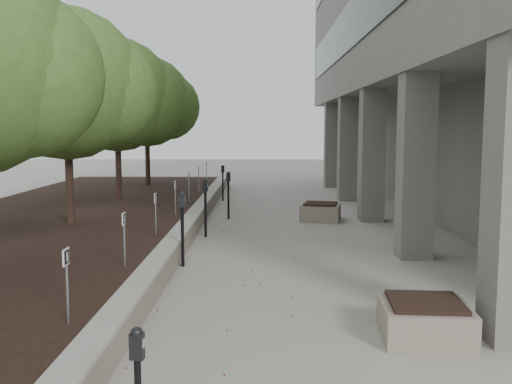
{
  "coord_description": "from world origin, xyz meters",
  "views": [
    {
      "loc": [
        0.08,
        -6.46,
        2.85
      ],
      "look_at": [
        -0.07,
        7.67,
        1.25
      ],
      "focal_mm": 40.42,
      "sensor_mm": 36.0,
      "label": 1
    }
  ],
  "objects_px": {
    "crabapple_tree_3": "(67,116)",
    "crabapple_tree_5": "(147,121)",
    "parking_meter_2": "(182,229)",
    "parking_meter_3": "(205,208)",
    "parking_meter_4": "(228,195)",
    "parking_meter_5": "(223,183)",
    "planter_back": "(321,212)",
    "crabapple_tree_4": "(117,119)",
    "planter_front": "(425,319)"
  },
  "relations": [
    {
      "from": "parking_meter_2",
      "to": "parking_meter_4",
      "type": "distance_m",
      "value": 6.21
    },
    {
      "from": "parking_meter_3",
      "to": "planter_front",
      "type": "relative_size",
      "value": 1.32
    },
    {
      "from": "crabapple_tree_3",
      "to": "parking_meter_4",
      "type": "height_order",
      "value": "crabapple_tree_3"
    },
    {
      "from": "crabapple_tree_4",
      "to": "crabapple_tree_5",
      "type": "xyz_separation_m",
      "value": [
        0.0,
        5.0,
        0.0
      ]
    },
    {
      "from": "planter_front",
      "to": "planter_back",
      "type": "xyz_separation_m",
      "value": [
        -0.4,
        9.98,
        0.0
      ]
    },
    {
      "from": "planter_front",
      "to": "parking_meter_5",
      "type": "bearing_deg",
      "value": 104.28
    },
    {
      "from": "crabapple_tree_4",
      "to": "planter_front",
      "type": "bearing_deg",
      "value": -59.3
    },
    {
      "from": "crabapple_tree_3",
      "to": "parking_meter_3",
      "type": "bearing_deg",
      "value": 5.17
    },
    {
      "from": "planter_back",
      "to": "parking_meter_4",
      "type": "bearing_deg",
      "value": 175.05
    },
    {
      "from": "parking_meter_3",
      "to": "parking_meter_5",
      "type": "relative_size",
      "value": 1.08
    },
    {
      "from": "crabapple_tree_4",
      "to": "planter_back",
      "type": "relative_size",
      "value": 4.69
    },
    {
      "from": "parking_meter_4",
      "to": "planter_front",
      "type": "bearing_deg",
      "value": -83.68
    },
    {
      "from": "crabapple_tree_3",
      "to": "parking_meter_4",
      "type": "relative_size",
      "value": 3.67
    },
    {
      "from": "parking_meter_3",
      "to": "crabapple_tree_4",
      "type": "bearing_deg",
      "value": 133.33
    },
    {
      "from": "parking_meter_3",
      "to": "planter_front",
      "type": "distance_m",
      "value": 8.12
    },
    {
      "from": "parking_meter_2",
      "to": "parking_meter_3",
      "type": "relative_size",
      "value": 1.02
    },
    {
      "from": "planter_front",
      "to": "crabapple_tree_4",
      "type": "bearing_deg",
      "value": 120.7
    },
    {
      "from": "crabapple_tree_3",
      "to": "parking_meter_2",
      "type": "height_order",
      "value": "crabapple_tree_3"
    },
    {
      "from": "parking_meter_3",
      "to": "parking_meter_4",
      "type": "relative_size",
      "value": 1.02
    },
    {
      "from": "parking_meter_5",
      "to": "crabapple_tree_3",
      "type": "bearing_deg",
      "value": -133.93
    },
    {
      "from": "parking_meter_3",
      "to": "parking_meter_4",
      "type": "xyz_separation_m",
      "value": [
        0.42,
        3.0,
        -0.02
      ]
    },
    {
      "from": "crabapple_tree_3",
      "to": "planter_front",
      "type": "relative_size",
      "value": 4.74
    },
    {
      "from": "crabapple_tree_4",
      "to": "crabapple_tree_5",
      "type": "height_order",
      "value": "same"
    },
    {
      "from": "parking_meter_4",
      "to": "crabapple_tree_3",
      "type": "bearing_deg",
      "value": -150.48
    },
    {
      "from": "parking_meter_2",
      "to": "parking_meter_3",
      "type": "xyz_separation_m",
      "value": [
        0.16,
        3.19,
        -0.02
      ]
    },
    {
      "from": "crabapple_tree_5",
      "to": "parking_meter_2",
      "type": "height_order",
      "value": "crabapple_tree_5"
    },
    {
      "from": "parking_meter_3",
      "to": "parking_meter_2",
      "type": "bearing_deg",
      "value": -85.56
    },
    {
      "from": "crabapple_tree_3",
      "to": "crabapple_tree_5",
      "type": "distance_m",
      "value": 10.0
    },
    {
      "from": "parking_meter_5",
      "to": "planter_back",
      "type": "xyz_separation_m",
      "value": [
        3.32,
        -4.63,
        -0.43
      ]
    },
    {
      "from": "crabapple_tree_5",
      "to": "planter_back",
      "type": "xyz_separation_m",
      "value": [
        6.68,
        -6.94,
        -2.85
      ]
    },
    {
      "from": "crabapple_tree_5",
      "to": "crabapple_tree_3",
      "type": "bearing_deg",
      "value": -90.0
    },
    {
      "from": "crabapple_tree_4",
      "to": "parking_meter_3",
      "type": "xyz_separation_m",
      "value": [
        3.41,
        -4.69,
        -2.36
      ]
    },
    {
      "from": "crabapple_tree_4",
      "to": "parking_meter_4",
      "type": "xyz_separation_m",
      "value": [
        3.83,
        -1.69,
        -2.38
      ]
    },
    {
      "from": "crabapple_tree_4",
      "to": "parking_meter_5",
      "type": "relative_size",
      "value": 3.88
    },
    {
      "from": "planter_front",
      "to": "crabapple_tree_5",
      "type": "bearing_deg",
      "value": 112.7
    },
    {
      "from": "crabapple_tree_3",
      "to": "parking_meter_5",
      "type": "xyz_separation_m",
      "value": [
        3.36,
        7.7,
        -2.42
      ]
    },
    {
      "from": "crabapple_tree_5",
      "to": "parking_meter_4",
      "type": "xyz_separation_m",
      "value": [
        3.83,
        -6.69,
        -2.38
      ]
    },
    {
      "from": "parking_meter_3",
      "to": "planter_front",
      "type": "height_order",
      "value": "parking_meter_3"
    },
    {
      "from": "crabapple_tree_3",
      "to": "crabapple_tree_4",
      "type": "relative_size",
      "value": 1.0
    },
    {
      "from": "crabapple_tree_3",
      "to": "parking_meter_2",
      "type": "bearing_deg",
      "value": -41.54
    },
    {
      "from": "parking_meter_3",
      "to": "crabapple_tree_5",
      "type": "bearing_deg",
      "value": 116.7
    },
    {
      "from": "crabapple_tree_4",
      "to": "planter_front",
      "type": "relative_size",
      "value": 4.74
    },
    {
      "from": "crabapple_tree_3",
      "to": "parking_meter_5",
      "type": "distance_m",
      "value": 8.74
    },
    {
      "from": "planter_front",
      "to": "planter_back",
      "type": "height_order",
      "value": "planter_back"
    },
    {
      "from": "crabapple_tree_3",
      "to": "parking_meter_5",
      "type": "relative_size",
      "value": 3.88
    },
    {
      "from": "parking_meter_3",
      "to": "planter_back",
      "type": "height_order",
      "value": "parking_meter_3"
    },
    {
      "from": "crabapple_tree_5",
      "to": "planter_back",
      "type": "bearing_deg",
      "value": -46.1
    },
    {
      "from": "crabapple_tree_3",
      "to": "parking_meter_2",
      "type": "xyz_separation_m",
      "value": [
        3.25,
        -2.88,
        -2.34
      ]
    },
    {
      "from": "crabapple_tree_3",
      "to": "parking_meter_2",
      "type": "relative_size",
      "value": 3.5
    },
    {
      "from": "parking_meter_2",
      "to": "parking_meter_5",
      "type": "distance_m",
      "value": 10.58
    }
  ]
}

